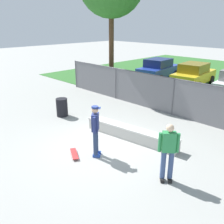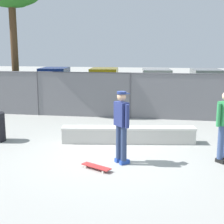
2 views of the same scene
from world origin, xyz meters
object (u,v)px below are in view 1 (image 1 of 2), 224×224
object	(u,v)px
car_blue	(159,69)
bystander	(168,150)
car_yellow	(194,74)
trash_bin	(62,107)
concrete_ledge	(130,133)
skateboarder	(95,129)
skateboard	(74,154)

from	to	relation	value
car_blue	bystander	world-z (taller)	bystander
car_yellow	bystander	bearing A→B (deg)	-65.20
bystander	car_blue	bearing A→B (deg)	126.37
car_blue	trash_bin	distance (m)	10.65
bystander	trash_bin	distance (m)	6.79
concrete_ledge	car_yellow	bearing A→B (deg)	104.78
car_yellow	bystander	size ratio (longest dim) A/B	2.39
concrete_ledge	car_yellow	world-z (taller)	car_yellow
bystander	concrete_ledge	bearing A→B (deg)	152.79
concrete_ledge	bystander	bearing A→B (deg)	-27.21
car_blue	trash_bin	size ratio (longest dim) A/B	4.83
concrete_ledge	bystander	xyz separation A→B (m)	(2.59, -1.33, 0.76)
skateboarder	skateboard	bearing A→B (deg)	-133.67
skateboarder	bystander	bearing A→B (deg)	11.35
car_yellow	skateboard	bearing A→B (deg)	-80.25
skateboard	skateboarder	bearing A→B (deg)	46.33
skateboard	car_blue	world-z (taller)	car_blue
skateboarder	concrete_ledge	bearing A→B (deg)	90.91
car_blue	car_yellow	distance (m)	3.15
skateboarder	car_blue	bearing A→B (deg)	116.04
skateboarder	bystander	world-z (taller)	skateboarder
skateboard	bystander	xyz separation A→B (m)	(3.10, 1.07, 0.94)
concrete_ledge	skateboarder	size ratio (longest dim) A/B	2.24
skateboard	car_yellow	bearing A→B (deg)	99.75
bystander	trash_bin	xyz separation A→B (m)	(-6.72, 0.86, -0.56)
skateboarder	trash_bin	xyz separation A→B (m)	(-4.15, 1.38, -0.58)
concrete_ledge	skateboard	xyz separation A→B (m)	(-0.50, -2.41, -0.18)
car_yellow	car_blue	bearing A→B (deg)	178.94
skateboarder	car_yellow	xyz separation A→B (m)	(-2.66, 11.83, -0.19)
skateboarder	trash_bin	size ratio (longest dim) A/B	2.04
skateboard	trash_bin	world-z (taller)	trash_bin
car_blue	concrete_ledge	bearing A→B (deg)	-60.07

